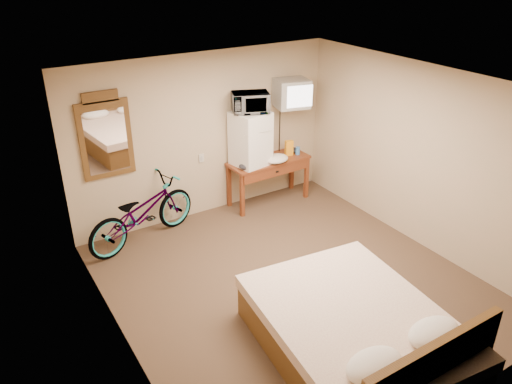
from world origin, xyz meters
TOP-DOWN VIEW (x-y plane):
  - room at (-0.00, 0.00)m, footprint 4.60×4.64m
  - desk at (0.98, 2.00)m, footprint 1.35×0.54m
  - mini_fridge at (0.65, 2.04)m, footprint 0.59×0.57m
  - microwave at (0.65, 2.04)m, footprint 0.64×0.54m
  - snack_bag at (1.36, 2.02)m, footprint 0.14×0.10m
  - blue_cup at (1.51, 1.97)m, footprint 0.07×0.07m
  - cloth_cream at (1.02, 1.88)m, footprint 0.41×0.31m
  - cloth_dark_a at (0.51, 1.90)m, footprint 0.28×0.21m
  - cloth_dark_b at (1.51, 2.07)m, footprint 0.17×0.14m
  - crt_television at (1.38, 2.02)m, footprint 0.58×0.64m
  - wall_mirror at (-1.47, 2.27)m, footprint 0.70×0.04m
  - bicycle at (-1.20, 1.95)m, footprint 1.86×1.09m
  - bed at (-0.17, -1.37)m, footprint 1.89×2.37m

SIDE VIEW (x-z plane):
  - bed at x=-0.17m, z-range -0.16..0.74m
  - bicycle at x=-1.20m, z-range 0.00..0.92m
  - desk at x=0.98m, z-range 0.25..1.00m
  - cloth_dark_b at x=1.51m, z-range 0.75..0.83m
  - cloth_dark_a at x=0.51m, z-range 0.75..0.86m
  - cloth_cream at x=1.02m, z-range 0.75..0.87m
  - blue_cup at x=1.51m, z-range 0.75..0.88m
  - snack_bag at x=1.36m, z-range 0.75..1.00m
  - mini_fridge at x=0.65m, z-range 0.75..1.59m
  - room at x=0.00m, z-range 0.00..2.50m
  - wall_mirror at x=-1.47m, z-range 0.94..2.13m
  - microwave at x=0.65m, z-range 1.59..1.88m
  - crt_television at x=1.38m, z-range 1.55..1.99m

